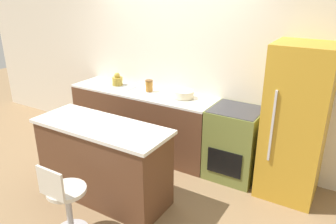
# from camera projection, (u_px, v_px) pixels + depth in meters

# --- Properties ---
(ground_plane) EXTENTS (14.00, 14.00, 0.00)m
(ground_plane) POSITION_uv_depth(u_px,v_px,m) (150.00, 163.00, 4.67)
(ground_plane) COLOR #8E704C
(wall_back) EXTENTS (8.00, 0.06, 2.60)m
(wall_back) POSITION_uv_depth(u_px,v_px,m) (173.00, 65.00, 4.71)
(wall_back) COLOR silver
(wall_back) RESTS_ON ground_plane
(back_counter) EXTENTS (2.24, 0.60, 0.94)m
(back_counter) POSITION_uv_depth(u_px,v_px,m) (142.00, 121.00, 4.91)
(back_counter) COLOR brown
(back_counter) RESTS_ON ground_plane
(kitchen_island) EXTENTS (1.61, 0.62, 0.93)m
(kitchen_island) POSITION_uv_depth(u_px,v_px,m) (103.00, 161.00, 3.78)
(kitchen_island) COLOR brown
(kitchen_island) RESTS_ON ground_plane
(oven_range) EXTENTS (0.63, 0.61, 0.94)m
(oven_range) POSITION_uv_depth(u_px,v_px,m) (234.00, 143.00, 4.21)
(oven_range) COLOR olive
(oven_range) RESTS_ON ground_plane
(refrigerator) EXTENTS (0.65, 0.65, 1.81)m
(refrigerator) POSITION_uv_depth(u_px,v_px,m) (295.00, 123.00, 3.70)
(refrigerator) COLOR gold
(refrigerator) RESTS_ON ground_plane
(stool_chair) EXTENTS (0.39, 0.39, 0.82)m
(stool_chair) POSITION_uv_depth(u_px,v_px,m) (65.00, 202.00, 3.20)
(stool_chair) COLOR #B7B7BC
(stool_chair) RESTS_ON ground_plane
(kettle) EXTENTS (0.16, 0.16, 0.19)m
(kettle) POSITION_uv_depth(u_px,v_px,m) (117.00, 80.00, 4.98)
(kettle) COLOR #B29333
(kettle) RESTS_ON back_counter
(mixing_bowl) EXTENTS (0.27, 0.27, 0.10)m
(mixing_bowl) POSITION_uv_depth(u_px,v_px,m) (184.00, 94.00, 4.44)
(mixing_bowl) COLOR beige
(mixing_bowl) RESTS_ON back_counter
(canister_jar) EXTENTS (0.11, 0.11, 0.16)m
(canister_jar) POSITION_uv_depth(u_px,v_px,m) (149.00, 86.00, 4.70)
(canister_jar) COLOR #9E6623
(canister_jar) RESTS_ON back_counter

